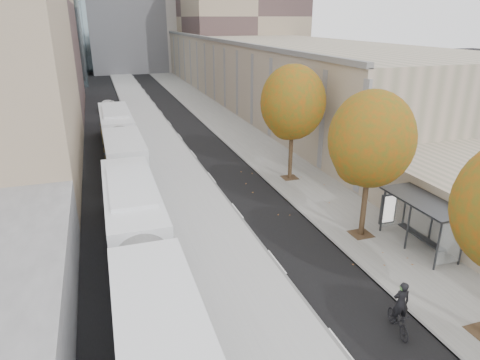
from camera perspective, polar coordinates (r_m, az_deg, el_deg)
name	(u,v)px	position (r m, az deg, el deg)	size (l,w,h in m)	color
bus_platform	(158,140)	(40.80, -10.84, 5.22)	(4.25, 150.00, 0.15)	#AAAAAA
sidewalk	(239,134)	(42.52, -0.07, 6.18)	(4.75, 150.00, 0.08)	gray
building_tan	(250,62)	(72.59, 1.30, 15.44)	(18.00, 92.00, 8.00)	gray
bus_shelter	(426,208)	(22.57, 23.59, -3.41)	(1.90, 4.40, 2.53)	#383A3F
tree_c	(371,139)	(21.80, 17.12, 5.19)	(4.20, 4.20, 7.28)	#301F16
tree_d	(293,102)	(29.34, 7.07, 10.22)	(4.40, 4.40, 7.60)	#301F16
bus_near	(141,249)	(18.80, -13.12, -8.96)	(2.69, 17.77, 2.96)	silver
bus_far	(119,138)	(36.41, -15.78, 5.46)	(2.78, 17.92, 2.98)	silver
cyclist	(399,314)	(17.14, 20.46, -16.39)	(0.81, 1.71, 2.12)	black
distant_car	(107,105)	(56.55, -17.37, 9.51)	(1.45, 3.59, 1.22)	white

